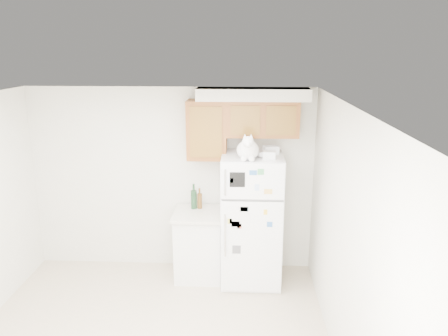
# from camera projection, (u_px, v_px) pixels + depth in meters

# --- Properties ---
(room_shell) EXTENTS (3.84, 4.04, 2.52)m
(room_shell) POSITION_uv_depth(u_px,v_px,m) (153.00, 192.00, 4.11)
(room_shell) COLOR silver
(room_shell) RESTS_ON ground_plane
(refrigerator) EXTENTS (0.76, 0.78, 1.70)m
(refrigerator) POSITION_uv_depth(u_px,v_px,m) (251.00, 220.00, 5.60)
(refrigerator) COLOR white
(refrigerator) RESTS_ON ground_plane
(base_counter) EXTENTS (0.64, 0.64, 0.92)m
(base_counter) POSITION_uv_depth(u_px,v_px,m) (199.00, 244.00, 5.80)
(base_counter) COLOR white
(base_counter) RESTS_ON ground_plane
(cat) EXTENTS (0.33, 0.48, 0.34)m
(cat) POSITION_uv_depth(u_px,v_px,m) (248.00, 149.00, 5.14)
(cat) COLOR white
(cat) RESTS_ON refrigerator
(storage_box_back) EXTENTS (0.21, 0.17, 0.10)m
(storage_box_back) POSITION_uv_depth(u_px,v_px,m) (271.00, 150.00, 5.45)
(storage_box_back) COLOR white
(storage_box_back) RESTS_ON refrigerator
(storage_box_front) EXTENTS (0.15, 0.12, 0.09)m
(storage_box_front) POSITION_uv_depth(u_px,v_px,m) (269.00, 155.00, 5.20)
(storage_box_front) COLOR white
(storage_box_front) RESTS_ON refrigerator
(bottle_green) EXTENTS (0.08, 0.08, 0.34)m
(bottle_green) POSITION_uv_depth(u_px,v_px,m) (194.00, 196.00, 5.75)
(bottle_green) COLOR #19381E
(bottle_green) RESTS_ON base_counter
(bottle_amber) EXTENTS (0.06, 0.06, 0.28)m
(bottle_amber) POSITION_uv_depth(u_px,v_px,m) (200.00, 198.00, 5.76)
(bottle_amber) COLOR #593814
(bottle_amber) RESTS_ON base_counter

